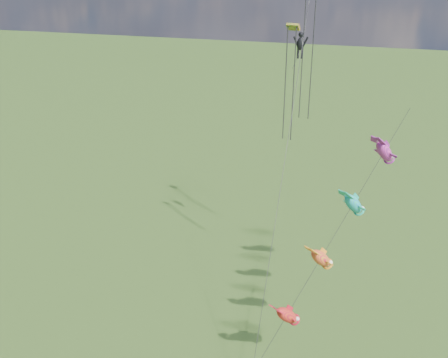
% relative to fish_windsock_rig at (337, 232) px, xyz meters
% --- Properties ---
extents(ground, '(300.00, 300.00, 0.00)m').
position_rel_fish_windsock_rig_xyz_m(ground, '(-19.05, -6.31, -8.67)').
color(ground, '#1E3D0F').
extents(fish_windsock_rig, '(8.08, 13.88, 15.45)m').
position_rel_fish_windsock_rig_xyz_m(fish_windsock_rig, '(0.00, 0.00, 0.00)').
color(fish_windsock_rig, brown).
rests_on(fish_windsock_rig, ground).
extents(parafoil_rig, '(1.83, 17.51, 23.81)m').
position_rel_fish_windsock_rig_xyz_m(parafoil_rig, '(-4.29, 6.96, 9.99)').
color(parafoil_rig, brown).
rests_on(parafoil_rig, ground).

